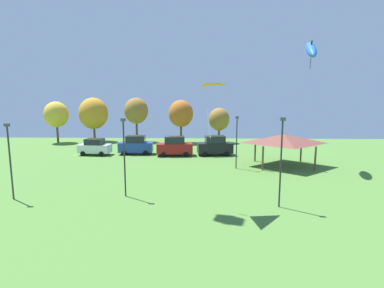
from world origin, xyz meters
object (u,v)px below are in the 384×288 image
(treeline_tree_2, at_px, (136,111))
(treeline_tree_4, at_px, (219,119))
(parked_car_rightmost_in_row, at_px, (215,146))
(light_post_3, at_px, (281,157))
(treeline_tree_3, at_px, (181,114))
(treeline_tree_0, at_px, (56,115))
(park_pavilion, at_px, (284,139))
(kite_flying_4, at_px, (311,50))
(treeline_tree_1, at_px, (93,113))
(parked_car_third_from_left, at_px, (174,146))
(light_post_0, at_px, (237,139))
(parked_car_leftmost, at_px, (95,147))
(light_post_2, at_px, (124,153))
(parked_car_second_from_left, at_px, (136,145))
(kite_flying_5, at_px, (201,99))
(light_post_1, at_px, (10,157))

(treeline_tree_2, xyz_separation_m, treeline_tree_4, (14.42, -0.59, -1.40))
(parked_car_rightmost_in_row, distance_m, treeline_tree_4, 12.17)
(light_post_3, height_order, treeline_tree_3, treeline_tree_3)
(light_post_3, xyz_separation_m, treeline_tree_0, (-30.29, 30.08, 1.27))
(treeline_tree_0, distance_m, treeline_tree_2, 13.52)
(park_pavilion, bearing_deg, treeline_tree_4, 109.18)
(kite_flying_4, distance_m, treeline_tree_1, 36.70)
(parked_car_third_from_left, distance_m, treeline_tree_3, 12.43)
(treeline_tree_2, relative_size, treeline_tree_4, 1.29)
(light_post_3, bearing_deg, light_post_0, 98.25)
(kite_flying_4, distance_m, parked_car_leftmost, 29.03)
(treeline_tree_0, relative_size, treeline_tree_2, 0.92)
(kite_flying_4, height_order, treeline_tree_0, kite_flying_4)
(light_post_2, xyz_separation_m, treeline_tree_2, (-5.50, 29.75, 1.96))
(parked_car_second_from_left, distance_m, light_post_0, 15.25)
(kite_flying_5, xyz_separation_m, treeline_tree_3, (-3.48, 30.19, -2.55))
(kite_flying_4, bearing_deg, parked_car_rightmost_in_row, 144.88)
(parked_car_leftmost, xyz_separation_m, treeline_tree_2, (2.97, 12.72, 4.31))
(treeline_tree_0, height_order, treeline_tree_2, treeline_tree_2)
(kite_flying_5, xyz_separation_m, parked_car_leftmost, (-14.34, 18.52, -6.44))
(parked_car_second_from_left, height_order, light_post_1, light_post_1)
(light_post_3, bearing_deg, parked_car_rightmost_in_row, 100.74)
(parked_car_second_from_left, relative_size, light_post_2, 0.77)
(light_post_3, height_order, treeline_tree_0, treeline_tree_0)
(park_pavilion, relative_size, light_post_1, 1.23)
(parked_car_second_from_left, height_order, light_post_0, light_post_0)
(treeline_tree_1, xyz_separation_m, treeline_tree_4, (21.95, -0.47, -0.94))
(kite_flying_4, relative_size, light_post_2, 0.76)
(parked_car_second_from_left, relative_size, treeline_tree_3, 0.64)
(light_post_3, distance_m, treeline_tree_4, 31.23)
(light_post_2, bearing_deg, parked_car_third_from_left, 82.17)
(parked_car_leftmost, xyz_separation_m, parked_car_third_from_left, (10.79, -0.18, 0.16))
(kite_flying_5, relative_size, treeline_tree_2, 0.38)
(treeline_tree_0, distance_m, treeline_tree_4, 27.85)
(parked_car_third_from_left, xyz_separation_m, treeline_tree_0, (-21.22, 11.26, 3.57))
(parked_car_rightmost_in_row, height_order, treeline_tree_1, treeline_tree_1)
(light_post_1, xyz_separation_m, light_post_3, (19.71, -1.01, 0.28))
(light_post_2, bearing_deg, parked_car_rightmost_in_row, 66.04)
(light_post_1, relative_size, treeline_tree_0, 0.82)
(light_post_1, bearing_deg, parked_car_third_from_left, 59.14)
(light_post_3, height_order, treeline_tree_1, treeline_tree_1)
(treeline_tree_1, bearing_deg, kite_flying_4, -32.08)
(kite_flying_4, relative_size, park_pavilion, 0.65)
(treeline_tree_4, bearing_deg, light_post_0, -87.72)
(kite_flying_4, relative_size, kite_flying_5, 1.60)
(treeline_tree_0, bearing_deg, light_post_3, -44.81)
(light_post_0, bearing_deg, parked_car_leftmost, 158.05)
(treeline_tree_0, bearing_deg, treeline_tree_2, 6.96)
(kite_flying_5, distance_m, parked_car_second_from_left, 22.17)
(treeline_tree_1, height_order, treeline_tree_4, treeline_tree_1)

